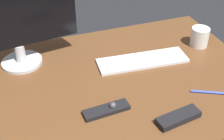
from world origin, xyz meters
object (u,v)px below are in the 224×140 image
object	(u,v)px
monitor	(12,13)
keyboard	(142,61)
tv_remote	(178,118)
pen	(210,92)
media_remote	(106,110)
coffee_mug	(200,37)

from	to	relation	value
monitor	keyboard	size ratio (longest dim) A/B	1.30
tv_remote	pen	xyz separation A→B (cm)	(19.13, 8.58, -0.74)
media_remote	tv_remote	world-z (taller)	media_remote
monitor	media_remote	world-z (taller)	monitor
media_remote	pen	xyz separation A→B (cm)	(41.41, -3.96, -0.46)
monitor	coffee_mug	xyz separation A→B (cm)	(82.38, -12.87, -19.81)
tv_remote	pen	bearing A→B (deg)	16.04
keyboard	pen	bearing A→B (deg)	-56.67
media_remote	tv_remote	distance (cm)	25.57
media_remote	coffee_mug	distance (cm)	64.05
keyboard	tv_remote	size ratio (longest dim) A/B	2.46
monitor	pen	distance (cm)	84.42
monitor	keyboard	bearing A→B (deg)	-26.04
monitor	pen	size ratio (longest dim) A/B	3.53
pen	monitor	bearing A→B (deg)	172.00
pen	keyboard	bearing A→B (deg)	145.27
monitor	coffee_mug	distance (cm)	85.70
tv_remote	pen	distance (cm)	20.98
pen	tv_remote	bearing A→B (deg)	-129.40
media_remote	keyboard	bearing A→B (deg)	40.31
monitor	coffee_mug	bearing A→B (deg)	-16.52
monitor	tv_remote	bearing A→B (deg)	-56.41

